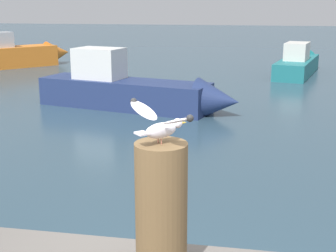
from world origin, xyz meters
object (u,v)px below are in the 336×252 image
seagull (161,124)px  boat_teal (299,63)px  mooring_post (161,208)px  boat_orange (14,55)px  boat_navy (138,91)px

seagull → boat_teal: size_ratio=0.10×
mooring_post → boat_orange: 20.16m
seagull → boat_navy: (-2.59, 9.74, -1.62)m
mooring_post → seagull: seagull is taller
seagull → boat_orange: 20.20m
boat_navy → boat_teal: 9.42m
mooring_post → seagull: (0.00, 0.00, 0.58)m
boat_navy → boat_orange: size_ratio=1.16×
seagull → boat_orange: (-10.27, 17.32, -1.60)m
mooring_post → boat_navy: mooring_post is taller
boat_orange → mooring_post: bearing=-59.3°
boat_navy → mooring_post: bearing=-75.1°
mooring_post → boat_orange: boat_orange is taller
boat_teal → boat_orange: boat_orange is taller
boat_teal → boat_orange: 12.67m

